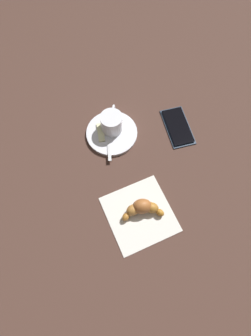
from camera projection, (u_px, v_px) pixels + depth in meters
ground_plane at (129, 165)px, 0.81m from camera, size 1.80×1.80×0.00m
saucer at (112, 133)px, 0.85m from camera, size 0.15×0.15×0.01m
espresso_cup at (112, 122)px, 0.82m from camera, size 0.09×0.06×0.06m
teaspoon at (108, 134)px, 0.84m from camera, size 0.13×0.03×0.01m
sugar_packet at (101, 132)px, 0.84m from camera, size 0.06×0.02×0.01m
napkin at (141, 214)px, 0.76m from camera, size 0.20×0.20×0.00m
croissant at (142, 208)px, 0.74m from camera, size 0.06×0.11×0.04m
cell_phone at (178, 127)px, 0.86m from camera, size 0.14×0.08×0.01m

